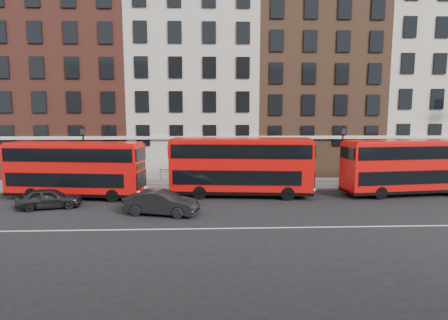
{
  "coord_description": "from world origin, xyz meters",
  "views": [
    {
      "loc": [
        1.62,
        -20.97,
        6.3
      ],
      "look_at": [
        2.67,
        5.0,
        3.0
      ],
      "focal_mm": 28.0,
      "sensor_mm": 36.0,
      "label": 1
    }
  ],
  "objects_px": {
    "bus_b": "(75,168)",
    "car_rear": "(50,198)",
    "bus_d": "(408,166)",
    "car_front": "(161,202)",
    "bus_c": "(240,165)"
  },
  "relations": [
    {
      "from": "bus_b",
      "to": "car_rear",
      "type": "relative_size",
      "value": 2.57
    },
    {
      "from": "bus_d",
      "to": "car_rear",
      "type": "relative_size",
      "value": 2.62
    },
    {
      "from": "bus_b",
      "to": "car_front",
      "type": "xyz_separation_m",
      "value": [
        7.18,
        -4.86,
        -1.53
      ]
    },
    {
      "from": "car_rear",
      "to": "bus_b",
      "type": "bearing_deg",
      "value": -25.71
    },
    {
      "from": "bus_c",
      "to": "car_front",
      "type": "bearing_deg",
      "value": -133.06
    },
    {
      "from": "bus_b",
      "to": "car_front",
      "type": "height_order",
      "value": "bus_b"
    },
    {
      "from": "bus_c",
      "to": "car_front",
      "type": "relative_size",
      "value": 2.35
    },
    {
      "from": "car_front",
      "to": "bus_b",
      "type": "bearing_deg",
      "value": 70.13
    },
    {
      "from": "bus_d",
      "to": "bus_c",
      "type": "bearing_deg",
      "value": 173.35
    },
    {
      "from": "car_front",
      "to": "bus_c",
      "type": "bearing_deg",
      "value": -34.37
    },
    {
      "from": "bus_b",
      "to": "bus_c",
      "type": "height_order",
      "value": "bus_c"
    },
    {
      "from": "bus_c",
      "to": "bus_b",
      "type": "bearing_deg",
      "value": -174.49
    },
    {
      "from": "bus_c",
      "to": "car_rear",
      "type": "xyz_separation_m",
      "value": [
        -13.35,
        -3.01,
        -1.77
      ]
    },
    {
      "from": "bus_c",
      "to": "bus_d",
      "type": "relative_size",
      "value": 1.04
    },
    {
      "from": "bus_c",
      "to": "car_rear",
      "type": "height_order",
      "value": "bus_c"
    }
  ]
}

